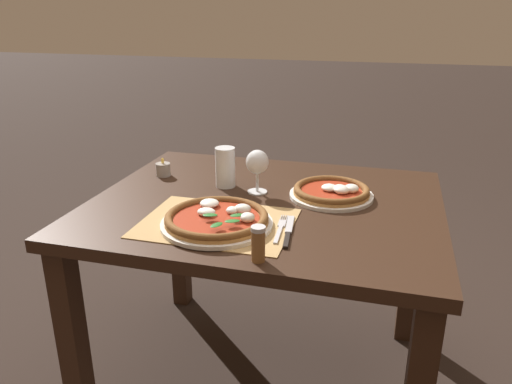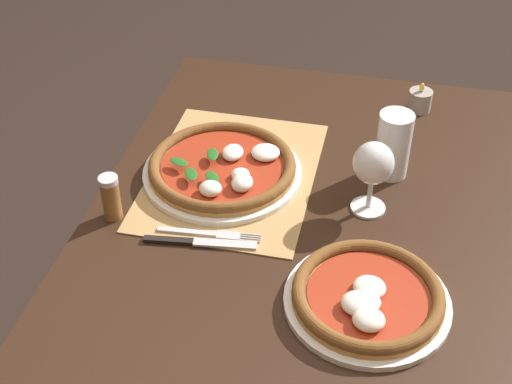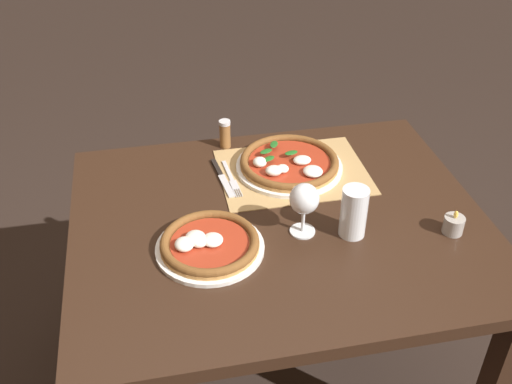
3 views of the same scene
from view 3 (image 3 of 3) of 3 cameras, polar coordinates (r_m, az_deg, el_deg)
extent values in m
plane|color=black|center=(2.22, 1.79, -17.75)|extent=(24.00, 24.00, 0.00)
cube|color=black|center=(1.70, 2.23, -3.07)|extent=(1.16, 0.95, 0.04)
cube|color=black|center=(2.38, 11.99, -2.32)|extent=(0.07, 0.07, 0.70)
cube|color=black|center=(2.23, -13.70, -5.56)|extent=(0.07, 0.07, 0.70)
cube|color=#A88451|center=(1.88, 3.53, 1.94)|extent=(0.46, 0.34, 0.00)
cylinder|color=silver|center=(1.89, 3.18, 2.43)|extent=(0.34, 0.34, 0.01)
cylinder|color=#B77F42|center=(1.88, 3.19, 2.71)|extent=(0.31, 0.31, 0.01)
torus|color=brown|center=(1.88, 3.20, 2.96)|extent=(0.31, 0.31, 0.02)
cylinder|color=maroon|center=(1.88, 3.19, 2.88)|extent=(0.26, 0.26, 0.00)
ellipsoid|color=silver|center=(1.81, 1.70, 2.05)|extent=(0.05, 0.04, 0.03)
ellipsoid|color=silver|center=(1.83, 2.54, 2.23)|extent=(0.04, 0.04, 0.02)
ellipsoid|color=silver|center=(1.85, 0.36, 2.87)|extent=(0.04, 0.05, 0.03)
ellipsoid|color=silver|center=(1.87, 4.41, 3.05)|extent=(0.06, 0.05, 0.02)
ellipsoid|color=silver|center=(1.82, 5.44, 1.97)|extent=(0.06, 0.06, 0.02)
ellipsoid|color=#1E5B1E|center=(1.86, 1.22, 3.19)|extent=(0.05, 0.04, 0.00)
ellipsoid|color=#1E5B1E|center=(1.93, 1.72, 4.57)|extent=(0.04, 0.05, 0.00)
ellipsoid|color=#1E5B1E|center=(1.89, 3.38, 3.76)|extent=(0.05, 0.04, 0.00)
ellipsoid|color=#1E5B1E|center=(1.90, 0.97, 3.91)|extent=(0.05, 0.04, 0.00)
cylinder|color=silver|center=(1.58, -4.40, -5.34)|extent=(0.29, 0.29, 0.01)
cylinder|color=#B77F42|center=(1.57, -4.42, -5.04)|extent=(0.26, 0.26, 0.01)
torus|color=brown|center=(1.57, -4.44, -4.77)|extent=(0.26, 0.26, 0.02)
cylinder|color=maroon|center=(1.57, -4.43, -4.86)|extent=(0.21, 0.21, 0.00)
ellipsoid|color=silver|center=(1.56, -4.16, -4.56)|extent=(0.05, 0.06, 0.02)
ellipsoid|color=silver|center=(1.56, -5.44, -4.73)|extent=(0.04, 0.04, 0.03)
ellipsoid|color=silver|center=(1.55, -6.85, -4.96)|extent=(0.05, 0.05, 0.03)
ellipsoid|color=silver|center=(1.57, -5.79, -4.39)|extent=(0.06, 0.06, 0.03)
cylinder|color=silver|center=(1.64, 4.45, -3.73)|extent=(0.07, 0.07, 0.00)
cylinder|color=silver|center=(1.62, 4.50, -2.78)|extent=(0.01, 0.01, 0.06)
ellipsoid|color=silver|center=(1.57, 4.63, -0.63)|extent=(0.08, 0.08, 0.08)
ellipsoid|color=#AD5B14|center=(1.58, 4.61, -0.93)|extent=(0.07, 0.07, 0.05)
cylinder|color=silver|center=(1.61, 9.30, -1.91)|extent=(0.07, 0.07, 0.15)
cylinder|color=black|center=(1.62, 9.25, -2.32)|extent=(0.07, 0.07, 0.12)
cylinder|color=silver|center=(1.58, 9.47, -0.43)|extent=(0.07, 0.07, 0.02)
cube|color=#B7B7BC|center=(1.87, -2.69, 2.02)|extent=(0.02, 0.12, 0.00)
cube|color=#B7B7BC|center=(1.81, -2.08, 0.67)|extent=(0.03, 0.05, 0.00)
cylinder|color=#B7B7BC|center=(1.77, -2.02, -0.13)|extent=(0.01, 0.04, 0.00)
cylinder|color=#B7B7BC|center=(1.77, -1.83, -0.10)|extent=(0.01, 0.04, 0.00)
cylinder|color=#B7B7BC|center=(1.78, -1.65, -0.06)|extent=(0.01, 0.04, 0.00)
cylinder|color=#B7B7BC|center=(1.78, -1.46, -0.03)|extent=(0.01, 0.04, 0.00)
cube|color=black|center=(1.89, -3.74, 2.36)|extent=(0.03, 0.10, 0.01)
cube|color=#B7B7BC|center=(1.81, -2.82, 0.59)|extent=(0.03, 0.12, 0.00)
cylinder|color=gray|center=(1.71, 18.29, -2.99)|extent=(0.06, 0.06, 0.05)
cylinder|color=silver|center=(1.71, 18.25, -3.19)|extent=(0.04, 0.04, 0.03)
ellipsoid|color=#F9C64C|center=(1.69, 18.51, -2.06)|extent=(0.01, 0.01, 0.02)
cylinder|color=brown|center=(1.99, -2.97, 5.39)|extent=(0.04, 0.04, 0.08)
cylinder|color=#BCBCC1|center=(1.96, -3.01, 6.62)|extent=(0.04, 0.04, 0.01)
camera|label=1|loc=(2.84, -13.97, 26.11)|focal=35.00mm
camera|label=2|loc=(1.41, -46.69, 20.47)|focal=50.00mm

